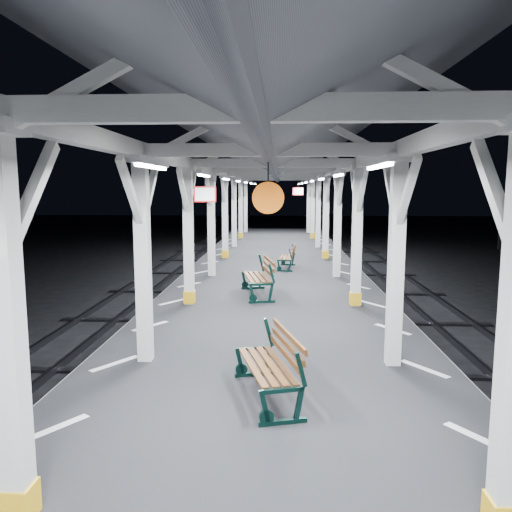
{
  "coord_description": "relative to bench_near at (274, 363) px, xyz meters",
  "views": [
    {
      "loc": [
        0.18,
        -9.79,
        3.8
      ],
      "look_at": [
        -0.38,
        1.94,
        2.2
      ],
      "focal_mm": 35.0,
      "sensor_mm": 36.0,
      "label": 1
    }
  ],
  "objects": [
    {
      "name": "track_left",
      "position": [
        -5.12,
        3.36,
        -1.4
      ],
      "size": [
        2.2,
        60.0,
        0.16
      ],
      "color": "#2D2D33",
      "rests_on": "ground"
    },
    {
      "name": "hazard_stripes_left",
      "position": [
        -2.57,
        3.36,
        -0.47
      ],
      "size": [
        1.0,
        48.0,
        0.01
      ],
      "primitive_type": "cube",
      "color": "silver",
      "rests_on": "platform"
    },
    {
      "name": "platform",
      "position": [
        -0.12,
        3.36,
        -0.98
      ],
      "size": [
        6.0,
        50.0,
        1.0
      ],
      "primitive_type": "cube",
      "color": "black",
      "rests_on": "ground"
    },
    {
      "name": "canopy",
      "position": [
        -0.12,
        3.35,
        3.08
      ],
      "size": [
        5.4,
        49.0,
        4.65
      ],
      "color": "silver",
      "rests_on": "platform"
    },
    {
      "name": "ground",
      "position": [
        -0.12,
        3.36,
        -1.48
      ],
      "size": [
        120.0,
        120.0,
        0.0
      ],
      "primitive_type": "plane",
      "color": "black",
      "rests_on": "ground"
    },
    {
      "name": "bench_near",
      "position": [
        0.0,
        0.0,
        0.0
      ],
      "size": [
        1.01,
        1.75,
        0.89
      ],
      "rotation": [
        0.0,
        0.0,
        0.26
      ],
      "color": "black",
      "rests_on": "platform"
    },
    {
      "name": "bench_mid",
      "position": [
        -0.41,
        6.41,
        0.05
      ],
      "size": [
        0.98,
        1.9,
        0.98
      ],
      "rotation": [
        0.0,
        0.0,
        0.18
      ],
      "color": "black",
      "rests_on": "platform"
    },
    {
      "name": "bench_far",
      "position": [
        0.4,
        10.93,
        -0.05
      ],
      "size": [
        0.69,
        1.52,
        0.8
      ],
      "rotation": [
        0.0,
        0.0,
        -0.1
      ],
      "color": "black",
      "rests_on": "platform"
    },
    {
      "name": "hazard_stripes_right",
      "position": [
        2.33,
        3.36,
        -0.47
      ],
      "size": [
        1.0,
        48.0,
        0.01
      ],
      "primitive_type": "cube",
      "color": "silver",
      "rests_on": "platform"
    }
  ]
}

